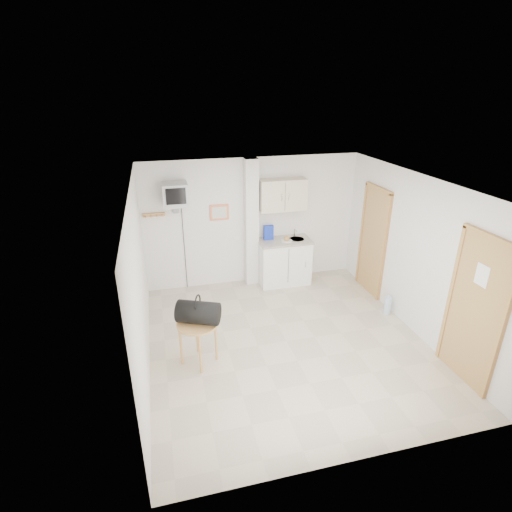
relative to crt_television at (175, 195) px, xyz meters
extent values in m
plane|color=#C0B097|center=(1.45, -2.02, -1.94)|extent=(4.50, 4.50, 0.00)
cube|color=white|center=(1.45, 0.23, -0.69)|extent=(4.20, 0.04, 2.50)
cube|color=white|center=(1.45, -4.27, -0.69)|extent=(4.20, 0.04, 2.50)
cube|color=white|center=(-0.65, -2.02, -0.69)|extent=(0.04, 4.50, 2.50)
cube|color=white|center=(3.55, -2.02, -0.69)|extent=(0.04, 4.50, 2.50)
cube|color=white|center=(1.45, -2.02, 0.56)|extent=(4.20, 4.50, 0.04)
cube|color=white|center=(1.40, 0.12, -0.69)|extent=(0.25, 0.22, 2.50)
cube|color=#E27348|center=(0.80, 0.21, -0.44)|extent=(0.36, 0.03, 0.30)
cube|color=silver|center=(0.80, 0.19, -0.44)|extent=(0.28, 0.01, 0.22)
cube|color=#BC8F46|center=(-0.40, 0.20, -0.39)|extent=(0.40, 0.05, 0.06)
cube|color=white|center=(1.13, 0.22, -0.99)|extent=(0.15, 0.02, 0.08)
cylinder|color=#BC8F46|center=(-0.55, 0.14, -0.40)|extent=(0.02, 0.08, 0.02)
cylinder|color=#BC8F46|center=(-0.45, 0.14, -0.40)|extent=(0.02, 0.08, 0.02)
cylinder|color=#BC8F46|center=(-0.35, 0.14, -0.40)|extent=(0.02, 0.08, 0.02)
cylinder|color=#BC8F46|center=(-0.25, 0.14, -0.40)|extent=(0.02, 0.08, 0.02)
cube|color=#AB693B|center=(3.52, -0.77, -0.94)|extent=(0.04, 0.75, 2.00)
cube|color=brown|center=(3.52, -0.77, -0.94)|extent=(0.06, 0.87, 2.06)
cube|color=#AB693B|center=(3.52, -3.37, -0.93)|extent=(0.04, 0.82, 2.02)
cube|color=brown|center=(3.52, -3.37, -0.93)|extent=(0.06, 0.94, 2.08)
cube|color=white|center=(3.50, -3.37, -0.39)|extent=(0.01, 0.20, 0.28)
cube|color=white|center=(2.03, -0.05, -1.50)|extent=(1.00, 0.55, 0.88)
cube|color=#AEA596|center=(2.03, -0.05, -1.04)|extent=(1.03, 0.58, 0.04)
cylinder|color=#B7B7BA|center=(2.28, -0.05, -1.04)|extent=(0.30, 0.30, 0.05)
cylinder|color=#B7B7BA|center=(2.28, 0.09, -0.94)|extent=(0.02, 0.02, 0.16)
cylinder|color=#B7B7BA|center=(2.28, 0.03, -0.86)|extent=(0.02, 0.13, 0.02)
cube|color=beige|center=(2.00, 0.07, -0.14)|extent=(0.90, 0.32, 0.60)
cube|color=#152EB5|center=(1.73, 0.06, -0.87)|extent=(0.19, 0.07, 0.29)
cylinder|color=white|center=(2.05, -0.11, -1.01)|extent=(0.22, 0.22, 0.01)
sphere|color=tan|center=(2.05, -0.11, -0.96)|extent=(0.11, 0.11, 0.11)
cube|color=slate|center=(0.00, 0.07, -0.21)|extent=(0.36, 0.32, 0.02)
cube|color=slate|center=(0.00, 0.20, -0.29)|extent=(0.10, 0.06, 0.20)
cube|color=#AEAEB1|center=(0.00, 0.00, 0.01)|extent=(0.44, 0.42, 0.40)
cube|color=black|center=(0.00, -0.22, 0.03)|extent=(0.34, 0.02, 0.28)
cylinder|color=black|center=(0.10, 0.21, -1.07)|extent=(0.01, 0.01, 1.73)
cylinder|color=#BC8F46|center=(0.06, -2.18, -1.29)|extent=(0.58, 0.58, 0.03)
cylinder|color=#BC8F46|center=(0.31, -2.19, -1.62)|extent=(0.04, 0.04, 0.63)
cylinder|color=#BC8F46|center=(0.07, -1.93, -1.62)|extent=(0.04, 0.04, 0.63)
cylinder|color=#BC8F46|center=(-0.19, -2.18, -1.62)|extent=(0.04, 0.04, 0.63)
cylinder|color=#BC8F46|center=(0.05, -2.43, -1.62)|extent=(0.04, 0.04, 0.63)
cylinder|color=black|center=(0.09, -2.18, -1.11)|extent=(0.66, 0.53, 0.32)
torus|color=black|center=(0.09, -2.18, -0.96)|extent=(0.12, 0.23, 0.24)
cylinder|color=#B0CAE8|center=(3.43, -1.65, -1.78)|extent=(0.12, 0.12, 0.31)
cylinder|color=#B0CAE8|center=(3.43, -1.65, -1.60)|extent=(0.04, 0.04, 0.04)
camera|label=1|loc=(-0.31, -6.98, 1.79)|focal=28.00mm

